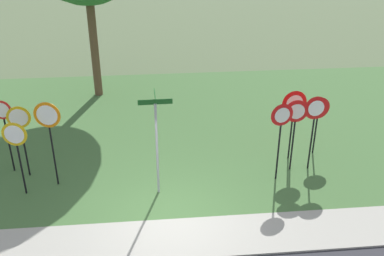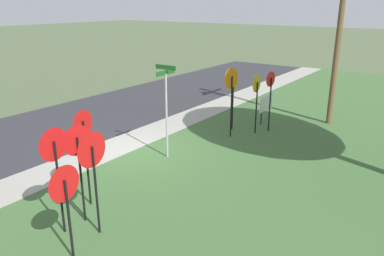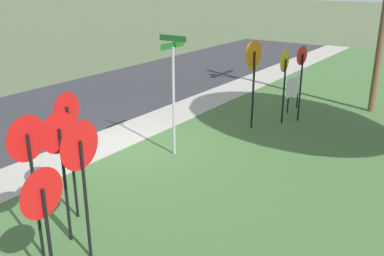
# 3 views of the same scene
# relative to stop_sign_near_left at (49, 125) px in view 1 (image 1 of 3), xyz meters

# --- Properties ---
(ground_plane) EXTENTS (160.00, 160.00, 0.00)m
(ground_plane) POSITION_rel_stop_sign_near_left_xyz_m (3.42, -2.09, -2.09)
(ground_plane) COLOR #4C5B3D
(sidewalk_strip) EXTENTS (44.00, 1.60, 0.06)m
(sidewalk_strip) POSITION_rel_stop_sign_near_left_xyz_m (3.42, -2.89, -2.06)
(sidewalk_strip) COLOR #99968C
(sidewalk_strip) RESTS_ON ground_plane
(grass_median) EXTENTS (44.00, 12.00, 0.04)m
(grass_median) POSITION_rel_stop_sign_near_left_xyz_m (3.42, 3.91, -2.07)
(grass_median) COLOR #3D6033
(grass_median) RESTS_ON ground_plane
(stop_sign_near_left) EXTENTS (0.79, 0.16, 2.79)m
(stop_sign_near_left) POSITION_rel_stop_sign_near_left_xyz_m (0.00, 0.00, 0.00)
(stop_sign_near_left) COLOR black
(stop_sign_near_left) RESTS_ON grass_median
(stop_sign_near_right) EXTENTS (0.72, 0.10, 2.44)m
(stop_sign_near_right) POSITION_rel_stop_sign_near_left_xyz_m (-1.00, 0.61, -0.28)
(stop_sign_near_right) COLOR black
(stop_sign_near_right) RESTS_ON grass_median
(stop_sign_far_left) EXTENTS (0.72, 0.13, 2.39)m
(stop_sign_far_left) POSITION_rel_stop_sign_near_left_xyz_m (-0.88, -0.42, -0.31)
(stop_sign_far_left) COLOR black
(stop_sign_far_left) RESTS_ON grass_median
(stop_sign_far_center) EXTENTS (0.62, 0.12, 2.51)m
(stop_sign_far_center) POSITION_rel_stop_sign_near_left_xyz_m (-1.56, 0.95, -0.26)
(stop_sign_far_center) COLOR black
(stop_sign_far_center) RESTS_ON grass_median
(yield_sign_near_left) EXTENTS (0.75, 0.11, 2.48)m
(yield_sign_near_left) POSITION_rel_stop_sign_near_left_xyz_m (7.48, 0.15, -0.20)
(yield_sign_near_left) COLOR black
(yield_sign_near_left) RESTS_ON grass_median
(yield_sign_near_right) EXTENTS (0.83, 0.12, 2.50)m
(yield_sign_near_right) POSITION_rel_stop_sign_near_left_xyz_m (7.63, 0.84, -0.18)
(yield_sign_near_right) COLOR black
(yield_sign_near_right) RESTS_ON grass_median
(yield_sign_far_left) EXTENTS (0.71, 0.14, 2.61)m
(yield_sign_far_left) POSITION_rel_stop_sign_near_left_xyz_m (6.86, -0.37, -0.11)
(yield_sign_far_left) COLOR black
(yield_sign_far_left) RESTS_ON grass_median
(yield_sign_far_right) EXTENTS (0.77, 0.11, 2.57)m
(yield_sign_far_right) POSITION_rel_stop_sign_near_left_xyz_m (8.09, 0.15, -0.12)
(yield_sign_far_right) COLOR black
(yield_sign_far_right) RESTS_ON grass_median
(yield_sign_center) EXTENTS (0.77, 0.12, 2.12)m
(yield_sign_center) POSITION_rel_stop_sign_near_left_xyz_m (8.59, 1.12, -0.49)
(yield_sign_center) COLOR black
(yield_sign_center) RESTS_ON grass_median
(street_name_post) EXTENTS (0.96, 0.82, 3.22)m
(street_name_post) POSITION_rel_stop_sign_near_left_xyz_m (3.12, -0.71, -0.15)
(street_name_post) COLOR #9EA0A8
(street_name_post) RESTS_ON grass_median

